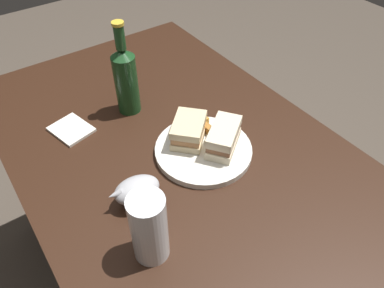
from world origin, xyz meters
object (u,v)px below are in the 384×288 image
sandwich_half_left (224,137)px  fork (121,71)px  pint_glass (150,231)px  cider_bottle (126,78)px  plate (203,150)px  gravy_boat (136,190)px  napkin (71,129)px  sandwich_half_right (189,130)px

sandwich_half_left → fork: sandwich_half_left is taller
pint_glass → cider_bottle: cider_bottle is taller
plate → cider_bottle: bearing=-165.7°
gravy_boat → napkin: bearing=-174.6°
plate → gravy_boat: size_ratio=2.06×
sandwich_half_left → sandwich_half_right: (-0.08, -0.06, -0.00)m
plate → fork: plate is taller
sandwich_half_right → napkin: 0.33m
gravy_boat → cider_bottle: 0.35m
plate → napkin: plate is taller
sandwich_half_right → cider_bottle: (-0.22, -0.06, 0.06)m
plate → sandwich_half_right: sandwich_half_right is taller
fork → sandwich_half_right: bearing=30.6°
sandwich_half_right → napkin: (-0.23, -0.24, -0.04)m
sandwich_half_right → pint_glass: (0.22, -0.25, 0.03)m
plate → gravy_boat: (0.04, -0.22, 0.03)m
plate → pint_glass: pint_glass is taller
sandwich_half_left → gravy_boat: (0.02, -0.26, -0.01)m
cider_bottle → fork: size_ratio=1.52×
sandwich_half_left → fork: size_ratio=0.76×
sandwich_half_right → napkin: sandwich_half_right is taller
sandwich_half_right → fork: 0.42m
sandwich_half_right → cider_bottle: cider_bottle is taller
sandwich_half_left → fork: (-0.49, -0.04, -0.05)m
gravy_boat → napkin: size_ratio=1.12×
cider_bottle → fork: 0.23m
pint_glass → cider_bottle: bearing=157.0°
sandwich_half_right → gravy_boat: (0.09, -0.21, -0.01)m
plate → fork: (-0.47, 0.00, -0.00)m
plate → sandwich_half_left: 0.07m
sandwich_half_left → sandwich_half_right: sandwich_half_left is taller
napkin → sandwich_half_right: bearing=45.6°
plate → napkin: size_ratio=2.29×
plate → sandwich_half_right: (-0.05, -0.01, 0.04)m
sandwich_half_left → gravy_boat: sandwich_half_left is taller
sandwich_half_left → cider_bottle: 0.32m
napkin → fork: size_ratio=0.61×
sandwich_half_left → pint_glass: size_ratio=0.82×
plate → pint_glass: 0.31m
plate → cider_bottle: cider_bottle is taller
sandwich_half_left → cider_bottle: (-0.30, -0.11, 0.06)m
gravy_boat → fork: bearing=156.8°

